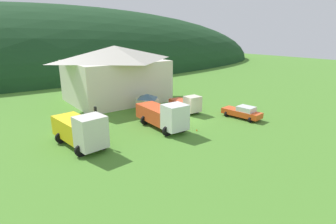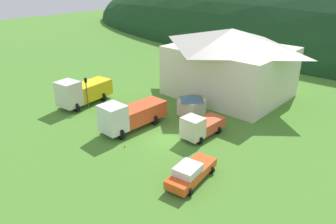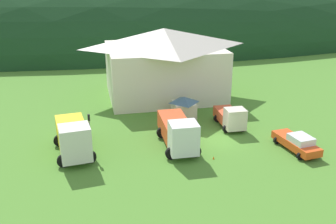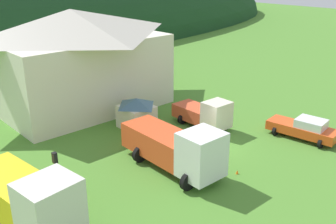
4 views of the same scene
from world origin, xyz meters
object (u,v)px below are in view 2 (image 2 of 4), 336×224
(service_pickup_orange, at_px, (191,172))
(traffic_cone_near_pickup, at_px, (125,147))
(depot_building, at_px, (230,62))
(flatbed_truck_yellow, at_px, (82,91))
(traffic_light_west, at_px, (87,90))
(play_shed_cream, at_px, (192,104))
(heavy_rig_white, at_px, (130,115))
(light_truck_cream, at_px, (200,126))

(service_pickup_orange, distance_m, traffic_cone_near_pickup, 7.98)
(depot_building, bearing_deg, flatbed_truck_yellow, -126.86)
(depot_building, xyz_separation_m, service_pickup_orange, (8.50, -18.67, -3.68))
(service_pickup_orange, relative_size, traffic_light_west, 1.38)
(traffic_light_west, bearing_deg, play_shed_cream, 33.85)
(depot_building, bearing_deg, heavy_rig_white, -97.03)
(heavy_rig_white, height_order, light_truck_cream, heavy_rig_white)
(depot_building, xyz_separation_m, light_truck_cream, (4.57, -12.23, -3.31))
(depot_building, xyz_separation_m, heavy_rig_white, (-1.93, -15.67, -2.89))
(flatbed_truck_yellow, xyz_separation_m, heavy_rig_white, (9.42, -0.53, -0.13))
(flatbed_truck_yellow, bearing_deg, service_pickup_orange, 73.07)
(depot_building, height_order, heavy_rig_white, depot_building)
(flatbed_truck_yellow, distance_m, traffic_light_west, 1.65)
(flatbed_truck_yellow, height_order, light_truck_cream, flatbed_truck_yellow)
(depot_building, relative_size, heavy_rig_white, 1.99)
(heavy_rig_white, xyz_separation_m, traffic_light_west, (-7.93, 0.23, 0.77))
(flatbed_truck_yellow, xyz_separation_m, service_pickup_orange, (19.85, -3.53, -0.91))
(play_shed_cream, bearing_deg, traffic_light_west, -146.15)
(heavy_rig_white, relative_size, traffic_light_west, 1.98)
(flatbed_truck_yellow, distance_m, traffic_cone_near_pickup, 12.54)
(heavy_rig_white, bearing_deg, traffic_cone_near_pickup, 41.35)
(heavy_rig_white, relative_size, service_pickup_orange, 1.43)
(light_truck_cream, height_order, service_pickup_orange, light_truck_cream)
(service_pickup_orange, distance_m, traffic_light_west, 18.71)
(light_truck_cream, relative_size, traffic_light_west, 1.30)
(play_shed_cream, distance_m, traffic_light_west, 12.54)
(heavy_rig_white, height_order, service_pickup_orange, heavy_rig_white)
(depot_building, xyz_separation_m, traffic_cone_near_pickup, (0.56, -18.64, -4.50))
(flatbed_truck_yellow, distance_m, service_pickup_orange, 20.18)
(heavy_rig_white, distance_m, service_pickup_orange, 10.88)
(flatbed_truck_yellow, height_order, service_pickup_orange, flatbed_truck_yellow)
(traffic_light_west, bearing_deg, flatbed_truck_yellow, 168.31)
(heavy_rig_white, bearing_deg, flatbed_truck_yellow, -91.93)
(service_pickup_orange, xyz_separation_m, traffic_cone_near_pickup, (-7.94, 0.03, -0.83))
(flatbed_truck_yellow, xyz_separation_m, light_truck_cream, (15.92, 2.91, -0.54))
(service_pickup_orange, relative_size, traffic_cone_near_pickup, 10.32)
(flatbed_truck_yellow, relative_size, heavy_rig_white, 0.96)
(play_shed_cream, relative_size, flatbed_truck_yellow, 0.37)
(play_shed_cream, xyz_separation_m, traffic_light_west, (-10.38, -6.96, 1.10))
(flatbed_truck_yellow, bearing_deg, depot_building, 136.31)
(depot_building, relative_size, play_shed_cream, 5.63)
(play_shed_cream, relative_size, service_pickup_orange, 0.51)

